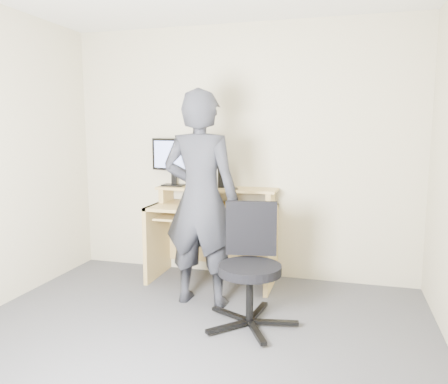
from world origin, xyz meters
The scene contains 13 objects.
ground centered at (0.00, 0.00, 0.00)m, with size 3.50×3.50×0.00m, color #4D4D52.
back_wall centered at (0.00, 1.75, 1.25)m, with size 3.50×0.02×2.50m, color beige.
desk centered at (-0.20, 1.53, 0.55)m, with size 1.20×0.60×0.91m.
monitor centered at (-0.66, 1.61, 1.20)m, with size 0.50×0.17×0.48m.
external_drive centered at (-0.17, 1.64, 1.01)m, with size 0.07×0.13×0.20m, color black.
travel_mug centered at (-0.21, 1.59, 1.00)m, with size 0.08×0.08×0.19m, color silver.
smartphone centered at (-0.01, 1.56, 0.92)m, with size 0.07×0.13×0.01m, color black.
charger centered at (-0.37, 1.51, 0.93)m, with size 0.04×0.04×0.04m, color black.
headphones centered at (-0.36, 1.64, 0.92)m, with size 0.16×0.16×0.02m, color silver.
keyboard centered at (-0.17, 1.36, 0.67)m, with size 0.46×0.18×0.03m, color black.
mouse centered at (0.22, 1.35, 0.77)m, with size 0.10×0.06×0.04m, color black.
office_chair centered at (0.35, 0.64, 0.49)m, with size 0.71×0.71×0.90m.
person centered at (-0.13, 0.90, 0.90)m, with size 0.66×0.43×1.81m, color black.
Camera 1 is at (1.02, -2.51, 1.48)m, focal length 35.00 mm.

